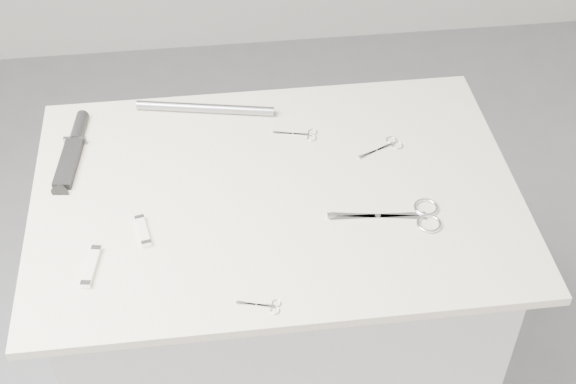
{
  "coord_description": "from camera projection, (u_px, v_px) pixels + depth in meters",
  "views": [
    {
      "loc": [
        -0.12,
        -1.2,
        2.05
      ],
      "look_at": [
        0.02,
        -0.01,
        0.92
      ],
      "focal_mm": 50.0,
      "sensor_mm": 36.0,
      "label": 1
    }
  ],
  "objects": [
    {
      "name": "plinth",
      "position": [
        278.0,
        329.0,
        1.98
      ],
      "size": [
        0.9,
        0.6,
        0.9
      ],
      "primitive_type": "cube",
      "color": "silver",
      "rests_on": "ground"
    },
    {
      "name": "large_shears",
      "position": [
        410.0,
        216.0,
        1.59
      ],
      "size": [
        0.22,
        0.1,
        0.01
      ],
      "rotation": [
        0.0,
        0.0,
        -0.11
      ],
      "color": "silver",
      "rests_on": "display_board"
    },
    {
      "name": "pocket_knife_b",
      "position": [
        143.0,
        231.0,
        1.56
      ],
      "size": [
        0.03,
        0.08,
        0.01
      ],
      "rotation": [
        0.0,
        0.0,
        1.76
      ],
      "color": "#EDE6CF",
      "rests_on": "display_board"
    },
    {
      "name": "embroidery_scissors_a",
      "position": [
        386.0,
        146.0,
        1.75
      ],
      "size": [
        0.11,
        0.07,
        0.0
      ],
      "rotation": [
        0.0,
        0.0,
        0.44
      ],
      "color": "silver",
      "rests_on": "display_board"
    },
    {
      "name": "metal_rail",
      "position": [
        205.0,
        108.0,
        1.84
      ],
      "size": [
        0.32,
        0.08,
        0.02
      ],
      "primitive_type": "cylinder",
      "rotation": [
        0.0,
        1.57,
        -0.2
      ],
      "color": "gray",
      "rests_on": "display_board"
    },
    {
      "name": "sheathed_knife",
      "position": [
        73.0,
        146.0,
        1.74
      ],
      "size": [
        0.07,
        0.25,
        0.03
      ],
      "rotation": [
        0.0,
        0.0,
        1.45
      ],
      "color": "black",
      "rests_on": "display_board"
    },
    {
      "name": "tiny_scissors",
      "position": [
        265.0,
        306.0,
        1.43
      ],
      "size": [
        0.08,
        0.04,
        0.0
      ],
      "rotation": [
        0.0,
        0.0,
        -0.26
      ],
      "color": "silver",
      "rests_on": "display_board"
    },
    {
      "name": "display_board",
      "position": [
        276.0,
        194.0,
        1.66
      ],
      "size": [
        1.0,
        0.7,
        0.02
      ],
      "primitive_type": "cube",
      "color": "beige",
      "rests_on": "plinth"
    },
    {
      "name": "embroidery_scissors_b",
      "position": [
        303.0,
        135.0,
        1.78
      ],
      "size": [
        0.1,
        0.05,
        0.0
      ],
      "rotation": [
        0.0,
        0.0,
        -0.23
      ],
      "color": "silver",
      "rests_on": "display_board"
    },
    {
      "name": "pocket_knife_a",
      "position": [
        91.0,
        266.0,
        1.49
      ],
      "size": [
        0.04,
        0.1,
        0.01
      ],
      "rotation": [
        0.0,
        0.0,
        1.4
      ],
      "color": "#EDE6CF",
      "rests_on": "display_board"
    }
  ]
}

